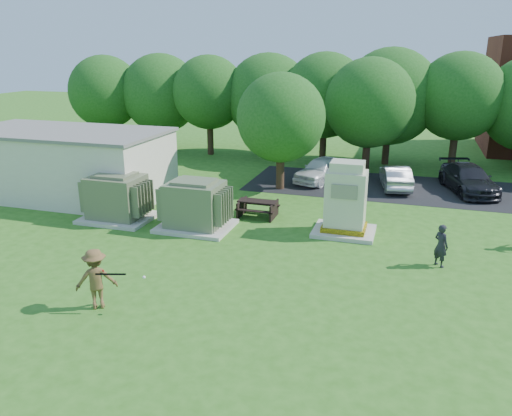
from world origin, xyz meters
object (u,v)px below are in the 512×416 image
(picnic_table, at_px, (258,207))
(batter, at_px, (96,279))
(person_by_generator, at_px, (441,245))
(car_white, at_px, (322,169))
(car_dark, at_px, (468,179))
(generator_cabinet, at_px, (346,203))
(transformer_left, at_px, (117,198))
(transformer_right, at_px, (195,206))
(car_silver_a, at_px, (395,177))

(picnic_table, distance_m, batter, 9.43)
(picnic_table, xyz_separation_m, person_by_generator, (7.56, -3.20, 0.30))
(car_white, xyz_separation_m, car_dark, (7.68, 0.21, -0.00))
(generator_cabinet, bearing_deg, car_white, 106.61)
(transformer_left, distance_m, picnic_table, 6.16)
(transformer_left, relative_size, generator_cabinet, 1.01)
(car_dark, bearing_deg, transformer_left, -164.51)
(transformer_right, height_order, generator_cabinet, generator_cabinet)
(transformer_right, height_order, person_by_generator, transformer_right)
(person_by_generator, relative_size, car_dark, 0.32)
(batter, bearing_deg, person_by_generator, -179.60)
(person_by_generator, bearing_deg, car_white, -16.17)
(picnic_table, height_order, person_by_generator, person_by_generator)
(picnic_table, relative_size, batter, 0.96)
(car_dark, bearing_deg, picnic_table, -158.72)
(transformer_left, xyz_separation_m, generator_cabinet, (9.72, 1.22, 0.34))
(picnic_table, relative_size, person_by_generator, 1.14)
(picnic_table, xyz_separation_m, car_silver_a, (5.63, 6.72, 0.16))
(car_dark, bearing_deg, car_silver_a, 170.89)
(generator_cabinet, xyz_separation_m, car_white, (-2.37, 7.94, -0.61))
(generator_cabinet, xyz_separation_m, picnic_table, (-3.98, 0.96, -0.84))
(transformer_right, xyz_separation_m, person_by_generator, (9.60, -1.01, -0.21))
(generator_cabinet, height_order, person_by_generator, generator_cabinet)
(generator_cabinet, bearing_deg, transformer_left, -172.83)
(picnic_table, bearing_deg, transformer_left, -159.18)
(transformer_right, bearing_deg, person_by_generator, -6.02)
(generator_cabinet, xyz_separation_m, car_dark, (5.32, 8.15, -0.62))
(car_white, distance_m, car_silver_a, 4.03)
(picnic_table, height_order, car_silver_a, car_silver_a)
(car_silver_a, bearing_deg, batter, 54.04)
(person_by_generator, height_order, car_dark, person_by_generator)
(transformer_right, height_order, car_white, transformer_right)
(car_white, bearing_deg, transformer_left, -107.87)
(car_white, bearing_deg, transformer_right, -90.85)
(generator_cabinet, distance_m, person_by_generator, 4.26)
(person_by_generator, bearing_deg, picnic_table, 20.60)
(picnic_table, bearing_deg, car_silver_a, 50.04)
(generator_cabinet, height_order, car_dark, generator_cabinet)
(car_white, relative_size, car_dark, 0.85)
(transformer_right, xyz_separation_m, generator_cabinet, (6.02, 1.22, 0.34))
(transformer_right, relative_size, picnic_table, 1.72)
(generator_cabinet, relative_size, batter, 1.65)
(car_white, height_order, car_dark, car_white)
(picnic_table, relative_size, car_dark, 0.37)
(picnic_table, distance_m, person_by_generator, 8.21)
(batter, bearing_deg, car_white, -134.33)
(transformer_left, height_order, generator_cabinet, generator_cabinet)
(transformer_left, distance_m, transformer_right, 3.70)
(transformer_right, bearing_deg, picnic_table, 46.93)
(batter, xyz_separation_m, person_by_generator, (9.57, 6.01, -0.14))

